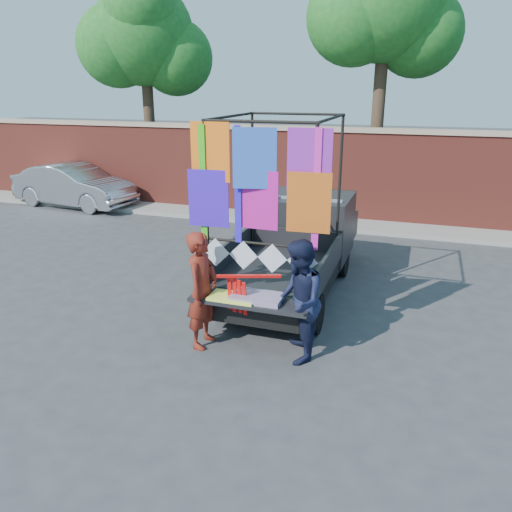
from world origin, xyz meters
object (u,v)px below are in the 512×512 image
(woman, at_px, (202,290))
(man, at_px, (298,302))
(sedan, at_px, (74,185))
(pickup_truck, at_px, (299,242))

(woman, bearing_deg, man, -86.09)
(sedan, bearing_deg, woman, -125.40)
(woman, bearing_deg, sedan, 49.43)
(sedan, xyz_separation_m, man, (9.09, -6.96, 0.19))
(pickup_truck, xyz_separation_m, man, (0.70, -2.89, 0.05))
(pickup_truck, distance_m, sedan, 9.33)
(woman, xyz_separation_m, man, (1.42, 0.05, -0.00))
(woman, distance_m, man, 1.42)
(sedan, height_order, man, man)
(sedan, bearing_deg, man, -120.42)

